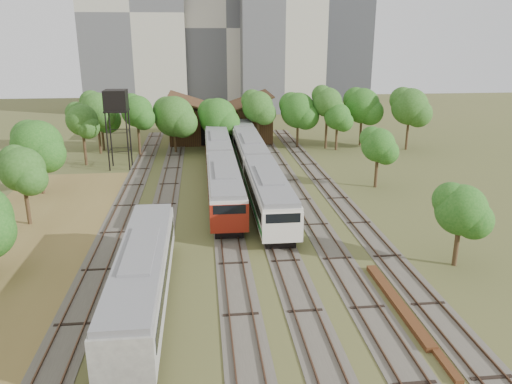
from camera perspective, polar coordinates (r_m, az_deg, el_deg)
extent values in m
plane|color=#475123|center=(29.08, 2.90, -16.93)|extent=(240.00, 240.00, 0.00)
cube|color=#4C473D|center=(51.97, -14.76, -1.52)|extent=(2.60, 80.00, 0.06)
cube|color=#472D1E|center=(52.06, -15.55, -1.45)|extent=(0.08, 80.00, 0.14)
cube|color=#472D1E|center=(51.84, -13.99, -1.41)|extent=(0.08, 80.00, 0.14)
cube|color=#4C473D|center=(51.51, -10.36, -1.39)|extent=(2.60, 80.00, 0.06)
cube|color=#472D1E|center=(51.54, -11.16, -1.32)|extent=(0.08, 80.00, 0.14)
cube|color=#472D1E|center=(51.43, -9.57, -1.27)|extent=(0.08, 80.00, 0.14)
cube|color=#4C473D|center=(51.39, -3.68, -1.18)|extent=(2.60, 80.00, 0.06)
cube|color=#472D1E|center=(51.34, -4.48, -1.11)|extent=(0.08, 80.00, 0.14)
cube|color=#472D1E|center=(51.40, -2.88, -1.06)|extent=(0.08, 80.00, 0.14)
cube|color=#4C473D|center=(51.70, 0.75, -1.03)|extent=(2.60, 80.00, 0.06)
cube|color=#472D1E|center=(51.60, -0.04, -0.96)|extent=(0.08, 80.00, 0.14)
cube|color=#472D1E|center=(51.76, 1.54, -0.91)|extent=(0.08, 80.00, 0.14)
cube|color=#4C473D|center=(52.32, 5.11, -0.87)|extent=(2.60, 80.00, 0.06)
cube|color=#472D1E|center=(52.16, 4.34, -0.81)|extent=(0.08, 80.00, 0.14)
cube|color=#472D1E|center=(52.43, 5.88, -0.75)|extent=(0.08, 80.00, 0.14)
cube|color=#4C473D|center=(53.23, 9.33, -0.72)|extent=(2.60, 80.00, 0.06)
cube|color=#472D1E|center=(53.02, 8.59, -0.65)|extent=(0.08, 80.00, 0.14)
cube|color=#472D1E|center=(53.39, 10.08, -0.60)|extent=(0.08, 80.00, 0.14)
cube|color=black|center=(49.43, -3.58, -1.45)|extent=(2.40, 15.64, 0.87)
cube|color=silver|center=(48.88, -3.62, 0.55)|extent=(3.16, 17.00, 2.72)
cube|color=black|center=(48.79, -3.63, 0.92)|extent=(3.22, 15.64, 0.93)
cube|color=slate|center=(48.45, -3.66, 2.31)|extent=(2.91, 16.66, 0.39)
cube|color=maroon|center=(49.11, -3.60, -0.30)|extent=(3.22, 16.66, 0.49)
cube|color=maroon|center=(40.92, -3.04, -3.05)|extent=(3.20, 0.25, 2.45)
cube|color=black|center=(66.22, -4.33, 3.43)|extent=(2.40, 15.64, 0.87)
cube|color=silver|center=(65.81, -4.36, 4.95)|extent=(3.16, 17.00, 2.72)
cube|color=black|center=(65.74, -4.37, 5.23)|extent=(3.22, 15.64, 0.93)
cube|color=slate|center=(65.49, -4.39, 6.28)|extent=(2.91, 16.66, 0.39)
cube|color=maroon|center=(65.98, -4.35, 4.30)|extent=(3.22, 16.66, 0.49)
cube|color=black|center=(47.35, 1.41, -2.27)|extent=(2.43, 15.64, 0.88)
cube|color=silver|center=(46.77, 1.43, -0.17)|extent=(3.20, 17.00, 2.76)
cube|color=black|center=(46.67, 1.43, 0.22)|extent=(3.26, 15.64, 0.94)
cube|color=slate|center=(46.32, 1.45, 1.69)|extent=(2.94, 16.66, 0.40)
cube|color=#196729|center=(47.01, 1.42, -1.07)|extent=(3.26, 16.66, 0.50)
cube|color=silver|center=(38.94, 3.08, -4.10)|extent=(3.24, 0.25, 2.48)
cube|color=black|center=(63.99, -0.66, 2.99)|extent=(2.43, 15.64, 0.88)
cube|color=silver|center=(63.56, -0.66, 4.58)|extent=(3.20, 17.00, 2.76)
cube|color=black|center=(63.49, -0.66, 4.87)|extent=(3.26, 15.64, 0.94)
cube|color=slate|center=(63.23, -0.67, 5.97)|extent=(2.94, 16.66, 0.40)
cube|color=#196729|center=(63.74, -0.66, 3.90)|extent=(3.26, 16.66, 0.50)
cube|color=black|center=(80.99, -1.87, 6.06)|extent=(2.43, 15.64, 0.88)
cube|color=silver|center=(80.65, -1.89, 7.33)|extent=(3.20, 17.00, 2.76)
cube|color=black|center=(80.59, -1.89, 7.56)|extent=(3.26, 15.64, 0.94)
cube|color=slate|center=(80.39, -1.90, 8.43)|extent=(2.94, 16.66, 0.40)
cube|color=#196729|center=(80.79, -1.88, 6.79)|extent=(3.26, 16.66, 0.50)
cube|color=black|center=(84.30, -4.79, 6.41)|extent=(2.04, 14.72, 0.74)
cube|color=silver|center=(84.02, -4.82, 7.43)|extent=(2.68, 16.00, 2.31)
cube|color=black|center=(83.98, -4.82, 7.62)|extent=(2.74, 14.72, 0.79)
cube|color=slate|center=(83.81, -4.84, 8.32)|extent=(2.47, 15.68, 0.33)
cube|color=#196729|center=(84.14, -4.81, 7.00)|extent=(2.74, 15.68, 0.42)
cube|color=silver|center=(76.23, -4.64, 6.32)|extent=(2.72, 0.25, 2.08)
cube|color=black|center=(33.18, -12.64, -11.84)|extent=(2.28, 16.56, 0.83)
cube|color=gray|center=(32.39, -12.84, -9.19)|extent=(3.01, 18.00, 2.59)
cube|color=black|center=(32.25, -12.87, -8.70)|extent=(3.07, 16.56, 0.88)
cube|color=slate|center=(31.76, -13.02, -6.80)|extent=(2.77, 17.64, 0.37)
cylinder|color=black|center=(65.25, -16.61, 5.45)|extent=(0.18, 0.18, 7.33)
cylinder|color=black|center=(64.84, -14.45, 5.55)|extent=(0.18, 0.18, 7.33)
cylinder|color=black|center=(67.63, -16.26, 5.88)|extent=(0.18, 0.18, 7.33)
cylinder|color=black|center=(67.24, -14.17, 5.98)|extent=(0.18, 0.18, 7.33)
cube|color=black|center=(65.61, -15.64, 8.94)|extent=(2.89, 2.89, 0.20)
cube|color=black|center=(65.44, -15.73, 10.09)|extent=(2.75, 2.75, 2.47)
cube|color=#583119|center=(33.74, 15.82, -12.05)|extent=(0.68, 10.15, 0.34)
cube|color=#583119|center=(30.68, 19.03, -15.68)|extent=(0.46, 7.30, 0.24)
cube|color=#372114|center=(82.86, -4.11, 7.91)|extent=(16.00, 11.00, 5.50)
cube|color=#372114|center=(82.33, -6.99, 10.12)|extent=(8.45, 11.55, 2.96)
cube|color=#372114|center=(82.62, -1.35, 10.27)|extent=(8.45, 11.55, 2.96)
cube|color=black|center=(77.60, -3.94, 6.85)|extent=(6.40, 0.15, 4.12)
cylinder|color=#382616|center=(49.33, -24.70, -1.16)|extent=(0.36, 0.36, 4.05)
sphere|color=#195215|center=(48.52, -25.16, 2.35)|extent=(3.96, 3.96, 3.96)
cylinder|color=#382616|center=(58.33, -23.34, 1.79)|extent=(0.36, 0.36, 4.20)
sphere|color=#195215|center=(57.63, -23.73, 4.89)|extent=(5.33, 5.33, 5.33)
cylinder|color=#382616|center=(69.56, -18.99, 4.84)|extent=(0.36, 0.36, 4.72)
sphere|color=#195215|center=(68.91, -19.29, 7.80)|extent=(4.05, 4.05, 4.05)
cylinder|color=#382616|center=(77.99, -17.11, 6.13)|extent=(0.36, 0.36, 4.29)
sphere|color=#195215|center=(77.45, -17.33, 8.53)|extent=(5.23, 5.23, 5.23)
cylinder|color=#382616|center=(75.85, -17.47, 6.11)|extent=(0.36, 0.36, 5.10)
sphere|color=#195215|center=(75.23, -17.75, 9.04)|extent=(4.65, 4.65, 4.65)
cylinder|color=#382616|center=(73.31, -13.23, 6.02)|extent=(0.36, 0.36, 4.94)
sphere|color=#195215|center=(72.68, -13.44, 8.97)|extent=(4.43, 4.43, 4.43)
cylinder|color=#382616|center=(74.06, -9.21, 6.06)|extent=(0.36, 0.36, 4.16)
sphere|color=#195215|center=(73.50, -9.33, 8.52)|extent=(5.82, 5.82, 5.82)
cylinder|color=#382616|center=(75.08, -4.34, 6.27)|extent=(0.36, 0.36, 3.85)
sphere|color=#195215|center=(74.56, -4.39, 8.51)|extent=(5.60, 5.60, 5.60)
cylinder|color=#382616|center=(76.32, 0.20, 6.90)|extent=(0.36, 0.36, 4.90)
sphere|color=#195215|center=(75.72, 0.20, 9.72)|extent=(4.67, 4.67, 4.67)
cylinder|color=#382616|center=(76.85, 4.76, 6.74)|extent=(0.36, 0.36, 4.45)
sphere|color=#195215|center=(76.29, 4.83, 9.28)|extent=(5.32, 5.32, 5.32)
cylinder|color=#382616|center=(76.53, 8.03, 6.98)|extent=(0.36, 0.36, 5.47)
sphere|color=#195215|center=(75.88, 8.16, 10.12)|extent=(4.35, 4.35, 4.35)
cylinder|color=#382616|center=(79.78, 11.88, 6.97)|extent=(0.36, 0.36, 4.83)
sphere|color=#195215|center=(79.21, 12.05, 9.62)|extent=(5.35, 5.35, 5.35)
cylinder|color=#382616|center=(78.36, 16.91, 6.49)|extent=(0.36, 0.36, 5.06)
sphere|color=#195215|center=(77.76, 17.16, 9.31)|extent=(5.38, 5.38, 5.38)
cylinder|color=#382616|center=(39.86, 21.95, -5.51)|extent=(0.36, 0.36, 3.45)
sphere|color=#195215|center=(38.95, 22.39, -1.89)|extent=(3.73, 3.73, 3.73)
cylinder|color=#382616|center=(57.64, 13.59, 2.37)|extent=(0.36, 0.36, 3.82)
sphere|color=#195215|center=(56.97, 13.80, 5.24)|extent=(3.76, 3.76, 3.76)
cylinder|color=#382616|center=(75.73, 9.18, 6.24)|extent=(0.36, 0.36, 3.97)
sphere|color=#195215|center=(75.21, 9.29, 8.53)|extent=(3.91, 3.91, 3.91)
cube|color=#BCB7A4|center=(119.59, -13.73, 19.17)|extent=(22.00, 16.00, 42.00)
cube|color=beige|center=(123.83, -3.64, 18.14)|extent=(20.00, 18.00, 36.00)
cube|color=#38393E|center=(138.99, 10.03, 16.19)|extent=(12.00, 12.00, 28.00)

